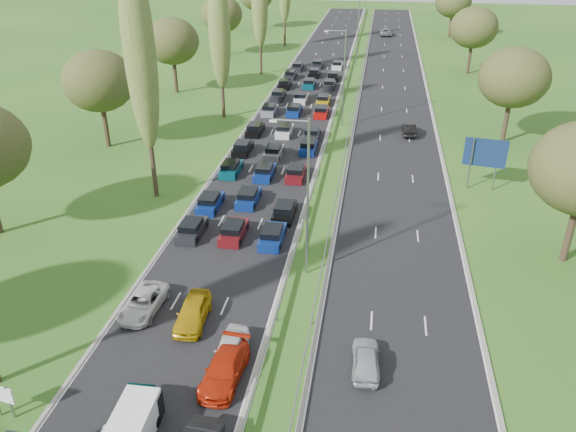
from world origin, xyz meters
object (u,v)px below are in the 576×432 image
at_px(near_car_2, 143,303).
at_px(white_van_front, 131,430).
at_px(info_sign, 2,397).
at_px(direction_sign, 485,155).

distance_m(near_car_2, white_van_front, 11.13).
bearing_deg(near_car_2, info_sign, -107.73).
relative_size(near_car_2, white_van_front, 1.01).
height_order(info_sign, direction_sign, direction_sign).
height_order(near_car_2, info_sign, info_sign).
relative_size(info_sign, direction_sign, 0.40).
bearing_deg(direction_sign, near_car_2, -136.39).
bearing_deg(white_van_front, info_sign, 173.36).
relative_size(white_van_front, info_sign, 2.21).
xyz_separation_m(near_car_2, direction_sign, (25.13, 23.94, 2.90)).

